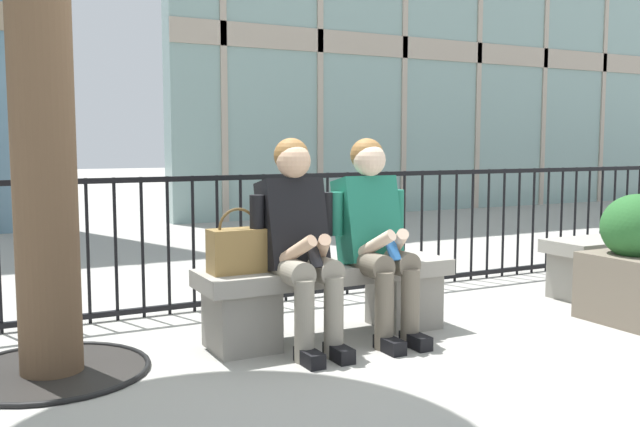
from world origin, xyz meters
TOP-DOWN VIEW (x-y plane):
  - ground_plane at (0.00, 0.00)m, footprint 60.00×60.00m
  - stone_bench at (0.00, 0.00)m, footprint 1.60×0.44m
  - seated_person_with_phone at (-0.26, -0.13)m, footprint 0.52×0.66m
  - seated_person_companion at (0.26, -0.13)m, footprint 0.52×0.66m
  - handbag_on_bench at (-0.58, -0.01)m, footprint 0.33×0.16m
  - plaza_railing at (-0.00, 1.00)m, footprint 8.52×0.04m
  - stone_bench_far at (2.76, 0.02)m, footprint 1.60×0.44m
  - planter at (1.99, -0.61)m, footprint 0.56×0.56m

SIDE VIEW (x-z plane):
  - ground_plane at x=0.00m, z-range 0.00..0.00m
  - stone_bench at x=0.00m, z-range 0.05..0.50m
  - stone_bench_far at x=2.76m, z-range 0.05..0.50m
  - planter at x=1.99m, z-range -0.03..0.82m
  - plaza_railing at x=0.00m, z-range 0.01..0.97m
  - handbag_on_bench at x=-0.58m, z-range 0.40..0.77m
  - seated_person_with_phone at x=-0.26m, z-range 0.04..1.26m
  - seated_person_companion at x=0.26m, z-range 0.04..1.26m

